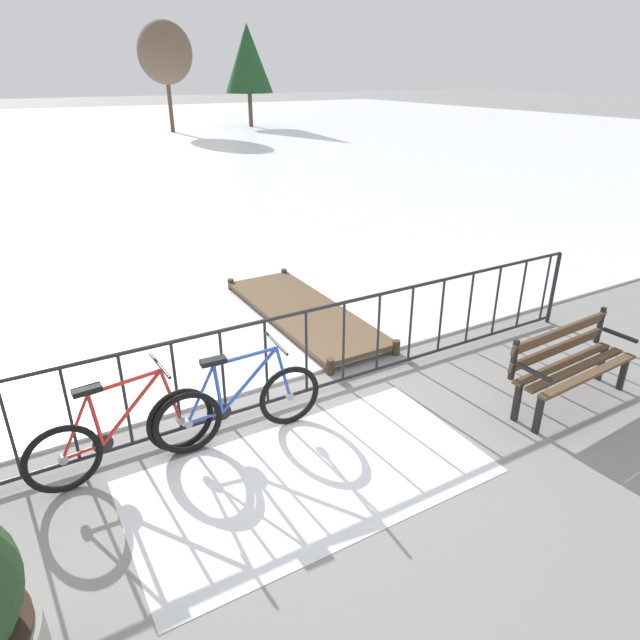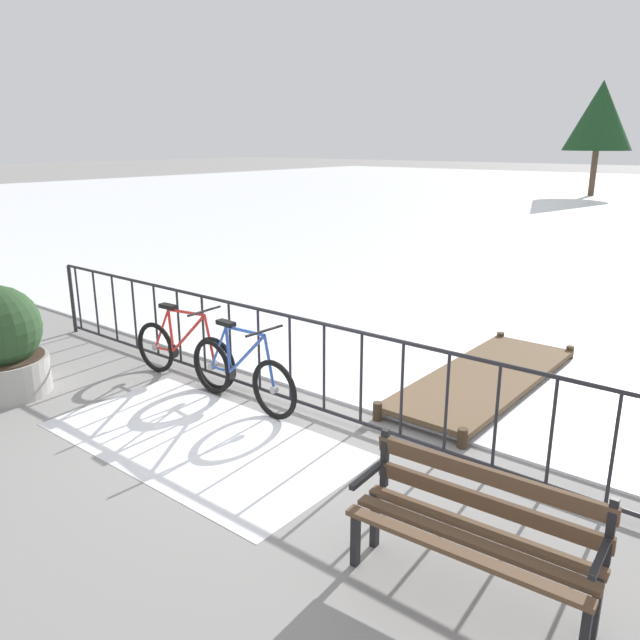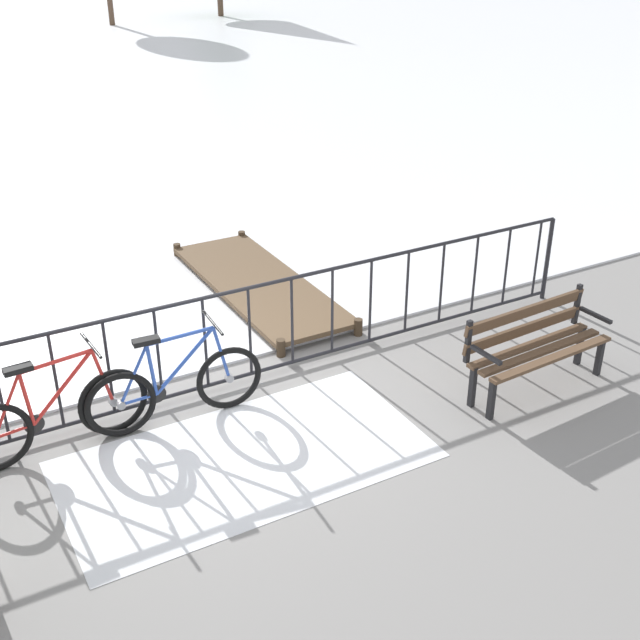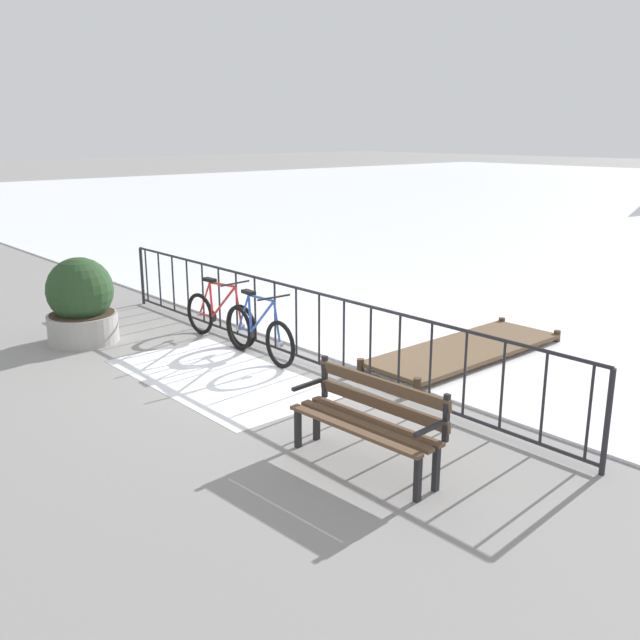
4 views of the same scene
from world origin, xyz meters
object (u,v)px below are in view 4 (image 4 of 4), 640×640
(planter_with_shrub, at_px, (81,303))
(bicycle_near_railing, at_px, (258,333))
(park_bench, at_px, (370,415))
(bicycle_second, at_px, (220,317))

(planter_with_shrub, bearing_deg, bicycle_near_railing, 32.12)
(park_bench, height_order, planter_with_shrub, planter_with_shrub)
(bicycle_near_railing, distance_m, park_bench, 3.55)
(park_bench, bearing_deg, planter_with_shrub, -176.37)
(bicycle_second, relative_size, planter_with_shrub, 1.31)
(bicycle_second, bearing_deg, bicycle_near_railing, -4.15)
(bicycle_second, bearing_deg, planter_with_shrub, -129.76)
(bicycle_second, distance_m, park_bench, 4.62)
(bicycle_near_railing, relative_size, planter_with_shrub, 1.31)
(bicycle_second, xyz_separation_m, park_bench, (4.44, -1.24, 0.14))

